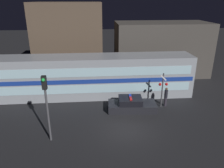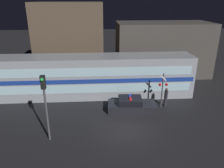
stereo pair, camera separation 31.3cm
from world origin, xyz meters
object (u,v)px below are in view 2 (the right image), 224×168
object	(u,v)px
pedestrian	(166,97)
train	(94,76)
crossing_signal_near	(163,88)
police_car	(131,105)
traffic_light_corner	(45,98)

from	to	relation	value
pedestrian	train	bearing A→B (deg)	155.42
pedestrian	crossing_signal_near	xyz separation A→B (m)	(-0.43, -0.16, 1.00)
train	pedestrian	bearing A→B (deg)	-24.58
train	pedestrian	size ratio (longest dim) A/B	10.69
train	police_car	distance (m)	5.05
pedestrian	traffic_light_corner	world-z (taller)	traffic_light_corner
crossing_signal_near	traffic_light_corner	xyz separation A→B (m)	(-9.29, -4.38, 1.31)
pedestrian	crossing_signal_near	distance (m)	1.10
crossing_signal_near	pedestrian	bearing A→B (deg)	20.46
train	police_car	bearing A→B (deg)	-46.65
train	traffic_light_corner	bearing A→B (deg)	-112.85
crossing_signal_near	traffic_light_corner	world-z (taller)	traffic_light_corner
police_car	pedestrian	xyz separation A→B (m)	(3.26, 0.49, 0.46)
train	pedestrian	distance (m)	7.29
crossing_signal_near	traffic_light_corner	bearing A→B (deg)	-154.77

